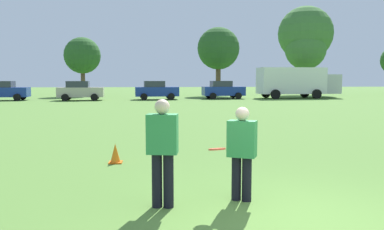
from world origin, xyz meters
TOP-DOWN VIEW (x-y plane):
  - ground_plane at (0.00, 0.00)m, footprint 177.32×177.32m
  - player_thrower at (-1.95, 0.83)m, footprint 0.52×0.35m
  - player_defender at (-0.62, 1.06)m, footprint 0.54×0.44m
  - frisbee at (-1.11, 0.67)m, footprint 0.27×0.27m
  - traffic_cone at (-3.07, 4.21)m, footprint 0.32×0.32m
  - parked_car_near_left at (-16.41, 32.64)m, footprint 4.33×2.47m
  - parked_car_mid_left at (-9.34, 32.12)m, footprint 4.33×2.47m
  - parked_car_center at (-2.21, 32.97)m, footprint 4.33×2.47m
  - parked_car_mid_right at (4.53, 33.86)m, footprint 4.33×2.47m
  - box_truck at (12.40, 34.34)m, footprint 8.66×3.44m
  - tree_west_maple at (-10.75, 41.11)m, footprint 4.19×4.19m
  - tree_center_elm at (5.13, 40.85)m, footprint 4.99×4.99m
  - tree_east_birch at (16.28, 42.16)m, footprint 5.07×5.07m
  - tree_east_oak at (16.57, 43.09)m, footprint 6.85×6.85m

SIDE VIEW (x-z plane):
  - ground_plane at x=0.00m, z-range 0.00..0.00m
  - traffic_cone at x=-3.07m, z-range -0.01..0.47m
  - player_defender at x=-0.62m, z-range 0.10..1.68m
  - parked_car_near_left at x=-16.41m, z-range 0.01..1.83m
  - parked_car_mid_left at x=-9.34m, z-range 0.01..1.83m
  - parked_car_center at x=-2.21m, z-range 0.01..1.83m
  - parked_car_mid_right at x=4.53m, z-range 0.01..1.83m
  - frisbee at x=-1.11m, z-range 0.92..1.00m
  - player_thrower at x=-1.95m, z-range 0.11..1.85m
  - box_truck at x=12.40m, z-range 0.16..3.34m
  - tree_west_maple at x=-10.75m, z-range 1.28..8.10m
  - tree_center_elm at x=5.13m, z-range 1.52..9.62m
  - tree_east_birch at x=16.28m, z-range 1.55..9.78m
  - tree_east_oak at x=16.57m, z-range 2.09..13.22m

